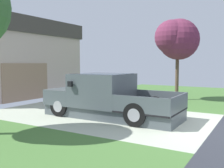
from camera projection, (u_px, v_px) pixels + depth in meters
pickup_truck at (104, 97)px, 10.10m from camera, size 2.19×5.30×1.69m
person_with_hat at (115, 89)px, 11.35m from camera, size 0.49×0.46×1.62m
handbag at (119, 108)px, 11.07m from camera, size 0.35×0.21×0.45m
house_with_garage at (7, 58)px, 16.32m from camera, size 8.57×5.55×4.75m
front_yard_tree at (176, 39)px, 14.40m from camera, size 2.44×2.41×4.58m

